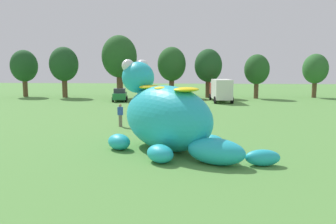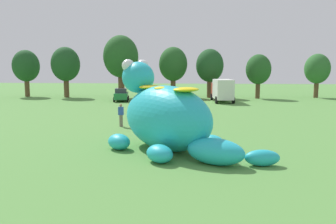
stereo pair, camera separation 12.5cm
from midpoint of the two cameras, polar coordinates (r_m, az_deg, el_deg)
ground_plane at (r=18.18m, az=1.88°, el=-6.20°), size 160.00×160.00×0.00m
giant_inflatable_creature at (r=17.37m, az=-0.03°, el=-0.88°), size 8.79×7.15×4.85m
car_green at (r=44.67m, az=-8.02°, el=2.98°), size 2.44×4.33×1.72m
car_silver at (r=43.77m, az=-3.82°, el=2.95°), size 2.22×4.24×1.72m
car_black at (r=44.35m, az=0.39°, el=3.02°), size 2.40×4.31×1.72m
box_truck at (r=43.82m, az=9.42°, el=3.84°), size 2.85×6.56×2.95m
tree_far_left at (r=55.91m, az=-23.32°, el=7.30°), size 4.06×4.06×7.21m
tree_left at (r=52.38m, az=-17.26°, el=7.87°), size 4.28×4.28×7.59m
tree_mid_left at (r=50.26m, az=-8.10°, el=9.41°), size 5.22×5.22×9.27m
tree_centre_left at (r=50.41m, az=0.97°, el=8.24°), size 4.29×4.29×7.61m
tree_centre at (r=49.94m, az=7.32°, el=7.93°), size 4.09×4.09×7.26m
tree_centre_right at (r=49.92m, az=15.46°, el=7.08°), size 3.61×3.61×6.41m
tree_mid_right at (r=54.28m, az=24.50°, el=6.79°), size 3.69×3.69×6.55m
spectator_near_inflatable at (r=31.15m, az=-1.54°, el=1.12°), size 0.38×0.26×1.71m
spectator_mid_field at (r=24.86m, az=-8.00°, el=-0.57°), size 0.38×0.26×1.71m
spectator_by_cars at (r=36.82m, az=-3.68°, el=2.09°), size 0.38×0.26×1.71m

